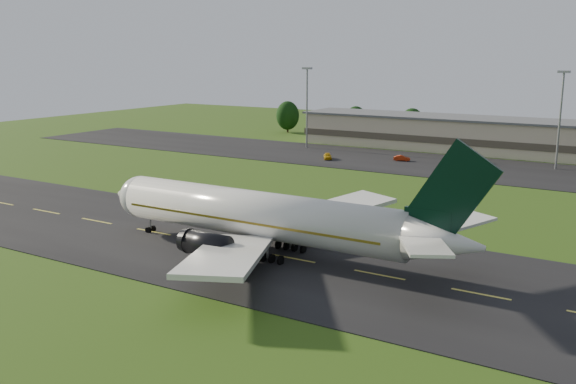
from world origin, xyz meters
The scene contains 9 objects.
ground centered at (0.00, 0.00, 0.00)m, with size 360.00×360.00×0.00m, color #254010.
taxiway centered at (0.00, 0.00, 0.05)m, with size 220.00×30.00×0.10m, color black.
apron centered at (0.00, 72.00, 0.05)m, with size 260.00×30.00×0.10m, color black.
airliner centered at (-15.04, 0.01, 4.66)m, with size 51.24×42.18×15.57m.
terminal centered at (6.40, 96.18, 3.99)m, with size 145.00×16.00×8.40m.
light_mast_west centered at (-55.00, 80.00, 12.74)m, with size 2.40×1.20×20.35m.
light_mast_centre centered at (5.00, 80.00, 12.74)m, with size 2.40×1.20×20.35m.
service_vehicle_a centered at (-41.59, 66.25, 0.82)m, with size 1.71×4.25×1.45m, color #C2920B.
service_vehicle_b centered at (-26.33, 73.02, 0.71)m, with size 1.28×3.67×1.21m, color #A5260B.
Camera 1 is at (26.12, -61.78, 23.69)m, focal length 40.00 mm.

